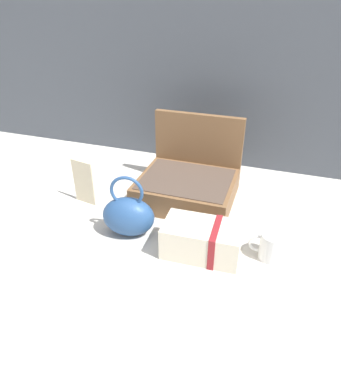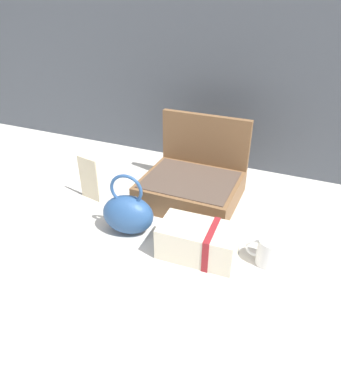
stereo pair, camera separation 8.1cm
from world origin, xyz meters
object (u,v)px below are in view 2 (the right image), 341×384
open_suitcase (192,182)px  coffee_mug (269,251)px  teal_pouch_handbag (128,213)px  cream_toiletry_bag (199,241)px  info_card_left (89,179)px

open_suitcase → coffee_mug: 0.44m
open_suitcase → teal_pouch_handbag: size_ratio=1.64×
cream_toiletry_bag → info_card_left: (-0.51, 0.15, 0.04)m
info_card_left → open_suitcase: bearing=35.9°
coffee_mug → open_suitcase: bearing=142.1°
teal_pouch_handbag → info_card_left: bearing=152.6°
coffee_mug → info_card_left: bearing=172.1°
open_suitcase → cream_toiletry_bag: size_ratio=1.49×
cream_toiletry_bag → info_card_left: bearing=163.7°
coffee_mug → teal_pouch_handbag: bearing=-176.6°
cream_toiletry_bag → coffee_mug: cream_toiletry_bag is taller
teal_pouch_handbag → coffee_mug: size_ratio=1.99×
teal_pouch_handbag → cream_toiletry_bag: bearing=-4.5°
open_suitcase → coffee_mug: (0.35, -0.27, -0.03)m
info_card_left → coffee_mug: bearing=2.8°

